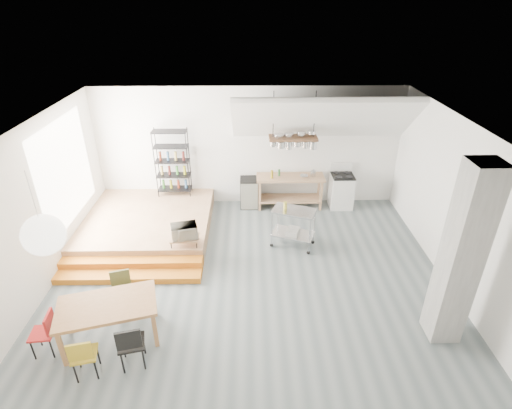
{
  "coord_description": "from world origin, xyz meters",
  "views": [
    {
      "loc": [
        0.02,
        -6.53,
        5.26
      ],
      "look_at": [
        0.14,
        0.8,
        1.33
      ],
      "focal_mm": 28.0,
      "sensor_mm": 36.0,
      "label": 1
    }
  ],
  "objects_px": {
    "dining_table": "(107,308)",
    "rolling_cart": "(293,223)",
    "mini_fridge": "(249,193)",
    "stove": "(341,190)"
  },
  "relations": [
    {
      "from": "dining_table",
      "to": "rolling_cart",
      "type": "relative_size",
      "value": 1.65
    },
    {
      "from": "rolling_cart",
      "to": "mini_fridge",
      "type": "height_order",
      "value": "rolling_cart"
    },
    {
      "from": "stove",
      "to": "mini_fridge",
      "type": "bearing_deg",
      "value": 178.99
    },
    {
      "from": "dining_table",
      "to": "mini_fridge",
      "type": "bearing_deg",
      "value": 48.59
    },
    {
      "from": "mini_fridge",
      "to": "stove",
      "type": "bearing_deg",
      "value": -1.01
    },
    {
      "from": "dining_table",
      "to": "mini_fridge",
      "type": "height_order",
      "value": "mini_fridge"
    },
    {
      "from": "stove",
      "to": "dining_table",
      "type": "xyz_separation_m",
      "value": [
        -4.84,
        -4.69,
        0.19
      ]
    },
    {
      "from": "mini_fridge",
      "to": "rolling_cart",
      "type": "bearing_deg",
      "value": -62.8
    },
    {
      "from": "dining_table",
      "to": "stove",
      "type": "bearing_deg",
      "value": 29.0
    },
    {
      "from": "stove",
      "to": "mini_fridge",
      "type": "xyz_separation_m",
      "value": [
        -2.5,
        0.04,
        -0.07
      ]
    }
  ]
}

